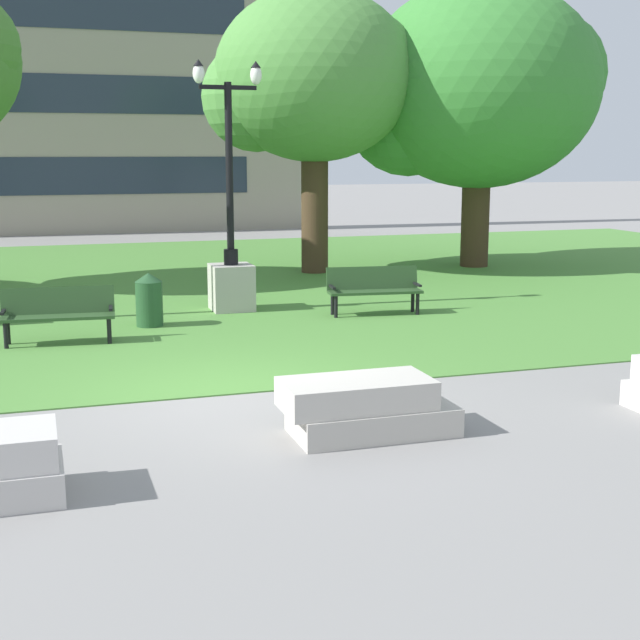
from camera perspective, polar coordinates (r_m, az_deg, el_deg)
The scene contains 10 objects.
ground_plane at distance 11.60m, azimuth -5.88°, elevation -4.82°, with size 140.00×140.00×0.00m, color gray.
grass_lawn at distance 21.30m, azimuth -11.46°, elevation 2.18°, with size 40.00×20.00×0.02m, color #4C8438.
concrete_block_left at distance 9.92m, azimuth 2.93°, elevation -5.64°, with size 1.93×0.90×0.64m.
park_bench_near_left at distance 17.13m, azimuth 3.46°, elevation 2.11°, with size 1.85×0.74×0.90m.
park_bench_near_right at distance 15.11m, azimuth -16.42°, elevation 0.53°, with size 1.84×0.68×0.90m.
lamp_post_right at distance 17.55m, azimuth -5.71°, elevation 3.80°, with size 1.32×0.80×4.77m.
tree_far_left at distance 24.58m, azimuth 9.97°, elevation 14.37°, with size 6.62×6.30×7.46m.
tree_near_left at distance 23.04m, azimuth -0.52°, elevation 15.17°, with size 5.27×5.02×7.08m.
trash_bin at distance 16.20m, azimuth -10.88°, elevation 1.31°, with size 0.49×0.49×0.96m.
building_facade_distant at distance 35.65m, azimuth -18.71°, elevation 16.28°, with size 22.15×1.03×13.78m.
Camera 1 is at (-2.26, -10.95, 3.10)m, focal length 50.00 mm.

